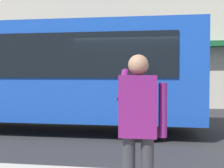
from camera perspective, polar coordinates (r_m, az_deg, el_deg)
ground_plane at (r=8.29m, az=3.31°, el=-9.47°), size 60.00×60.00×0.00m
red_bus at (r=8.94m, az=-13.24°, el=2.17°), size 9.05×2.54×3.08m
pedestrian_photographer at (r=3.23m, az=5.11°, el=-6.99°), size 0.53×0.52×1.70m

